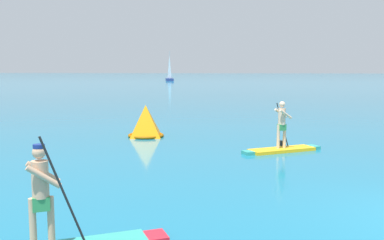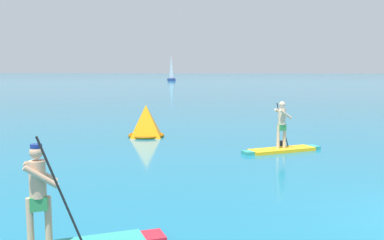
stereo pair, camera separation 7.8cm
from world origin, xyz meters
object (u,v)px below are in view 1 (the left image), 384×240
(race_marker_buoy, at_px, (146,122))
(paddleboarder_mid_center, at_px, (282,142))
(paddleboarder_near_left, at_px, (55,234))
(sailboat_left_horizon, at_px, (170,77))

(race_marker_buoy, bearing_deg, paddleboarder_mid_center, -25.93)
(paddleboarder_mid_center, distance_m, race_marker_buoy, 6.18)
(paddleboarder_near_left, relative_size, sailboat_left_horizon, 0.52)
(race_marker_buoy, bearing_deg, paddleboarder_near_left, -84.28)
(paddleboarder_near_left, distance_m, paddleboarder_mid_center, 10.20)
(paddleboarder_near_left, height_order, sailboat_left_horizon, sailboat_left_horizon)
(race_marker_buoy, xyz_separation_m, sailboat_left_horizon, (-12.39, 79.76, 0.23))
(paddleboarder_near_left, relative_size, paddleboarder_mid_center, 1.18)
(sailboat_left_horizon, bearing_deg, paddleboarder_near_left, 176.11)
(paddleboarder_near_left, xyz_separation_m, race_marker_buoy, (-1.19, 11.92, 0.28))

